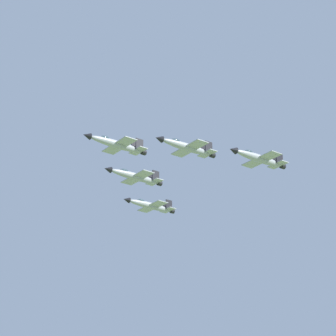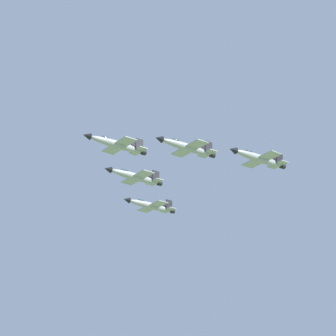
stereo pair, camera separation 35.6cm
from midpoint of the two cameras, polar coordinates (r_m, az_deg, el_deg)
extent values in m
ellipsoid|color=#9EA3A8|center=(168.41, -4.20, 1.90)|extent=(10.98, 12.34, 1.88)
cone|color=black|center=(164.64, -6.60, 2.60)|extent=(2.44, 2.47, 1.60)
ellipsoid|color=#334751|center=(167.18, -5.13, 2.39)|extent=(2.71, 2.83, 1.10)
cube|color=#9EA3A8|center=(168.72, -3.99, 1.80)|extent=(10.12, 9.36, 0.19)
cube|color=black|center=(165.14, -3.11, 2.37)|extent=(2.52, 2.76, 0.23)
cube|color=black|center=(172.39, -4.84, 1.29)|extent=(2.52, 2.76, 0.23)
cube|color=#9EA3A8|center=(171.45, -2.47, 1.39)|extent=(5.31, 5.02, 0.19)
cube|color=black|center=(171.16, -2.37, 1.93)|extent=(1.56, 1.75, 2.72)
cube|color=black|center=(172.58, -2.72, 1.72)|extent=(1.56, 1.75, 2.72)
cylinder|color=black|center=(172.26, -2.03, 1.26)|extent=(1.68, 1.65, 1.32)
ellipsoid|color=#9EA3A8|center=(166.63, 1.48, 1.67)|extent=(10.99, 12.23, 1.87)
cone|color=black|center=(162.25, -0.80, 2.38)|extent=(2.43, 2.46, 1.59)
ellipsoid|color=#334751|center=(165.16, 0.59, 2.17)|extent=(2.70, 2.81, 1.09)
cube|color=#9EA3A8|center=(167.00, 1.67, 1.58)|extent=(10.04, 9.35, 0.19)
cube|color=black|center=(163.69, 2.68, 2.14)|extent=(2.52, 2.74, 0.22)
cube|color=black|center=(170.41, 0.71, 1.07)|extent=(2.52, 2.74, 0.22)
cube|color=#9EA3A8|center=(170.12, 3.11, 1.16)|extent=(5.27, 5.01, 0.19)
cube|color=black|center=(169.85, 3.22, 1.71)|extent=(1.56, 1.73, 2.71)
cube|color=black|center=(171.17, 2.83, 1.50)|extent=(1.56, 1.73, 2.71)
cylinder|color=black|center=(171.05, 3.52, 1.04)|extent=(1.67, 1.65, 1.31)
ellipsoid|color=#9EA3A8|center=(182.44, -2.73, -0.69)|extent=(11.05, 12.49, 1.90)
cone|color=black|center=(178.33, -4.92, -0.09)|extent=(2.46, 2.50, 1.62)
ellipsoid|color=#334751|center=(181.06, -3.58, -0.25)|extent=(2.73, 2.85, 1.11)
cube|color=#9EA3A8|center=(182.78, -2.54, -0.77)|extent=(10.23, 9.43, 0.19)
cube|color=black|center=(179.18, -1.68, -0.30)|extent=(2.54, 2.79, 0.23)
cube|color=black|center=(186.47, -3.37, -1.20)|extent=(2.54, 2.79, 0.23)
cube|color=#9EA3A8|center=(185.71, -1.15, -1.13)|extent=(5.37, 5.06, 0.19)
cube|color=black|center=(185.35, -1.05, -0.62)|extent=(1.56, 1.77, 2.75)
cube|color=black|center=(186.79, -1.39, -0.80)|extent=(1.56, 1.77, 2.75)
cylinder|color=black|center=(186.59, -0.75, -1.24)|extent=(1.70, 1.67, 1.33)
ellipsoid|color=#9EA3A8|center=(165.67, 7.25, 0.76)|extent=(10.82, 12.21, 1.86)
cone|color=black|center=(160.59, 5.16, 1.46)|extent=(2.41, 2.44, 1.58)
ellipsoid|color=#334751|center=(163.92, 6.43, 1.25)|extent=(2.67, 2.79, 1.09)
cube|color=#9EA3A8|center=(166.09, 7.44, 0.67)|extent=(10.01, 9.23, 0.19)
cube|color=black|center=(163.12, 8.56, 1.21)|extent=(2.49, 2.73, 0.22)
cube|color=black|center=(169.18, 6.35, 0.18)|extent=(2.49, 2.73, 0.22)
cube|color=#9EA3A8|center=(169.65, 8.74, 0.27)|extent=(5.25, 4.95, 0.19)
cube|color=black|center=(169.39, 8.87, 0.81)|extent=(1.53, 1.73, 2.69)
cube|color=black|center=(170.58, 8.43, 0.61)|extent=(1.53, 1.73, 2.69)
cylinder|color=black|center=(170.70, 9.12, 0.14)|extent=(1.66, 1.63, 1.30)
ellipsoid|color=#9EA3A8|center=(196.72, -1.48, -3.04)|extent=(10.70, 12.09, 1.84)
cone|color=black|center=(192.51, -3.41, -2.55)|extent=(2.39, 2.42, 1.57)
ellipsoid|color=#334751|center=(195.26, -2.23, -2.66)|extent=(2.64, 2.76, 1.07)
cube|color=#9EA3A8|center=(197.07, -1.31, -3.11)|extent=(9.91, 9.13, 0.18)
cube|color=black|center=(193.58, -0.51, -2.73)|extent=(2.46, 2.71, 0.22)
cube|color=black|center=(200.64, -2.07, -3.46)|extent=(2.46, 2.71, 0.22)
cube|color=#9EA3A8|center=(200.04, -0.07, -3.39)|extent=(5.20, 4.90, 0.18)
cube|color=black|center=(199.64, 0.02, -2.95)|extent=(1.51, 1.72, 2.66)
cube|color=black|center=(201.03, -0.29, -3.09)|extent=(1.51, 1.72, 2.66)
cylinder|color=black|center=(200.92, 0.29, -3.48)|extent=(1.64, 1.61, 1.29)
camera|label=1|loc=(0.18, -90.06, 0.02)|focal=76.01mm
camera|label=2|loc=(0.18, 89.94, -0.02)|focal=76.01mm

